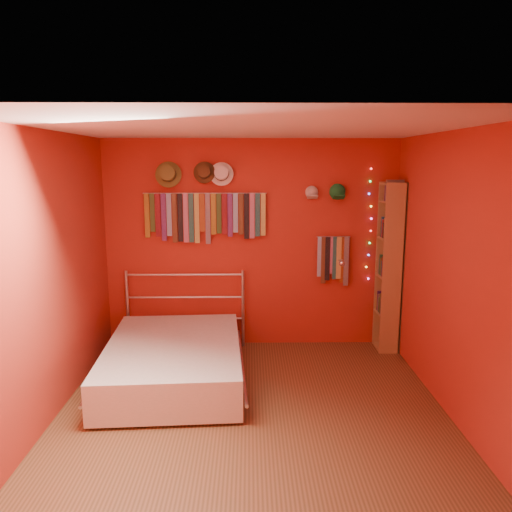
{
  "coord_description": "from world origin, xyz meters",
  "views": [
    {
      "loc": [
        -0.02,
        -4.18,
        2.23
      ],
      "look_at": [
        0.04,
        0.9,
        1.27
      ],
      "focal_mm": 35.0,
      "sensor_mm": 36.0,
      "label": 1
    }
  ],
  "objects_px": {
    "tie_rack": "(204,215)",
    "bookshelf": "(392,266)",
    "bed": "(174,360)",
    "reading_lamp": "(341,263)"
  },
  "relations": [
    {
      "from": "bookshelf",
      "to": "tie_rack",
      "type": "bearing_deg",
      "value": 175.99
    },
    {
      "from": "tie_rack",
      "to": "bookshelf",
      "type": "bearing_deg",
      "value": -4.01
    },
    {
      "from": "tie_rack",
      "to": "bed",
      "type": "distance_m",
      "value": 1.75
    },
    {
      "from": "tie_rack",
      "to": "reading_lamp",
      "type": "relative_size",
      "value": 4.94
    },
    {
      "from": "reading_lamp",
      "to": "bed",
      "type": "distance_m",
      "value": 2.22
    },
    {
      "from": "tie_rack",
      "to": "reading_lamp",
      "type": "bearing_deg",
      "value": -5.79
    },
    {
      "from": "tie_rack",
      "to": "bed",
      "type": "xyz_separation_m",
      "value": [
        -0.25,
        -1.03,
        -1.39
      ]
    },
    {
      "from": "tie_rack",
      "to": "reading_lamp",
      "type": "distance_m",
      "value": 1.71
    },
    {
      "from": "bookshelf",
      "to": "bed",
      "type": "xyz_separation_m",
      "value": [
        -2.46,
        -0.87,
        -0.8
      ]
    },
    {
      "from": "reading_lamp",
      "to": "bookshelf",
      "type": "height_order",
      "value": "bookshelf"
    }
  ]
}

